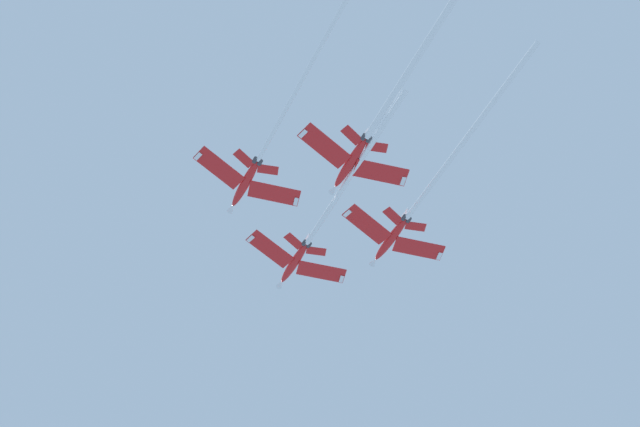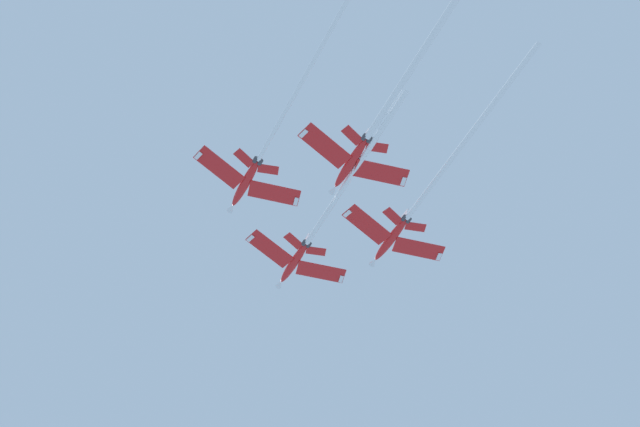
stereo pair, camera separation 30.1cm
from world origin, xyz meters
The scene contains 4 objects.
jet_lead centered at (14.28, 12.00, 148.25)m, with size 45.17×25.65×18.65m.
jet_left_wing centered at (0.38, 22.55, 145.19)m, with size 42.56×24.73×17.37m.
jet_right_wing centered at (6.35, -5.46, 144.72)m, with size 47.26×26.73×19.08m.
jet_slot centered at (-12.69, 2.03, 138.11)m, with size 49.60×27.66×19.19m.
Camera 2 is at (-49.34, 15.64, 1.68)m, focal length 50.04 mm.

